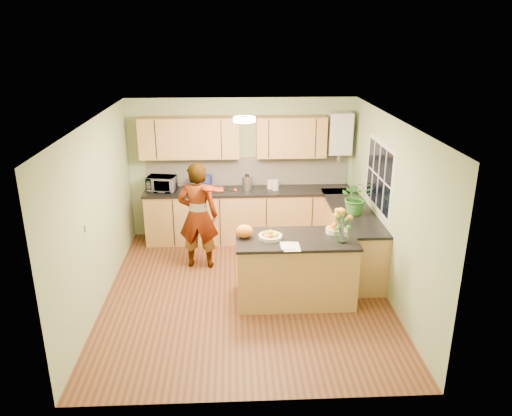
{
  "coord_description": "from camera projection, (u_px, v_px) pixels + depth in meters",
  "views": [
    {
      "loc": [
        -0.16,
        -6.4,
        3.61
      ],
      "look_at": [
        0.17,
        0.5,
        1.12
      ],
      "focal_mm": 35.0,
      "sensor_mm": 36.0,
      "label": 1
    }
  ],
  "objects": [
    {
      "name": "blue_box",
      "position": [
        202.0,
        183.0,
        8.71
      ],
      "size": [
        0.37,
        0.3,
        0.26
      ],
      "primitive_type": "cube",
      "rotation": [
        0.0,
        0.0,
        -0.18
      ],
      "color": "navy",
      "rests_on": "back_counter"
    },
    {
      "name": "window_right",
      "position": [
        379.0,
        176.0,
        7.37
      ],
      "size": [
        0.01,
        1.3,
        1.05
      ],
      "color": "silver",
      "rests_on": "wall_right"
    },
    {
      "name": "wall_front",
      "position": [
        252.0,
        294.0,
        4.71
      ],
      "size": [
        4.0,
        0.02,
        2.5
      ],
      "primitive_type": "cube",
      "color": "#92AB7A",
      "rests_on": "floor"
    },
    {
      "name": "violin",
      "position": [
        209.0,
        188.0,
        7.4
      ],
      "size": [
        0.69,
        0.6,
        0.17
      ],
      "primitive_type": null,
      "rotation": [
        0.17,
        0.0,
        -0.61
      ],
      "color": "#531205",
      "rests_on": "violinist"
    },
    {
      "name": "boiler",
      "position": [
        340.0,
        133.0,
        8.64
      ],
      "size": [
        0.4,
        0.3,
        0.86
      ],
      "color": "silver",
      "rests_on": "wall_back"
    },
    {
      "name": "wall_back",
      "position": [
        242.0,
        168.0,
        8.93
      ],
      "size": [
        4.0,
        0.02,
        2.5
      ],
      "primitive_type": "cube",
      "color": "#92AB7A",
      "rests_on": "floor"
    },
    {
      "name": "light_switch",
      "position": [
        86.0,
        227.0,
        6.15
      ],
      "size": [
        0.02,
        0.09,
        0.09
      ],
      "primitive_type": "cube",
      "color": "silver",
      "rests_on": "wall_left"
    },
    {
      "name": "wall_left",
      "position": [
        98.0,
        214.0,
        6.73
      ],
      "size": [
        0.02,
        4.5,
        2.5
      ],
      "primitive_type": "cube",
      "color": "#92AB7A",
      "rests_on": "floor"
    },
    {
      "name": "back_counter",
      "position": [
        248.0,
        215.0,
        8.92
      ],
      "size": [
        3.64,
        0.62,
        0.94
      ],
      "color": "#AC8245",
      "rests_on": "floor"
    },
    {
      "name": "flower_vase",
      "position": [
        344.0,
        217.0,
        6.49
      ],
      "size": [
        0.29,
        0.29,
        0.53
      ],
      "rotation": [
        0.0,
        0.0,
        0.25
      ],
      "color": "silver",
      "rests_on": "peninsula_island"
    },
    {
      "name": "papers",
      "position": [
        291.0,
        247.0,
        6.46
      ],
      "size": [
        0.22,
        0.3,
        0.01
      ],
      "primitive_type": "cube",
      "color": "white",
      "rests_on": "peninsula_island"
    },
    {
      "name": "fruit_dish",
      "position": [
        270.0,
        235.0,
        6.72
      ],
      "size": [
        0.32,
        0.32,
        0.11
      ],
      "color": "beige",
      "rests_on": "peninsula_island"
    },
    {
      "name": "floor",
      "position": [
        246.0,
        292.0,
        7.24
      ],
      "size": [
        4.5,
        4.5,
        0.0
      ],
      "primitive_type": "plane",
      "color": "#502917",
      "rests_on": "ground"
    },
    {
      "name": "wall_right",
      "position": [
        390.0,
        209.0,
        6.91
      ],
      "size": [
        0.02,
        4.5,
        2.5
      ],
      "primitive_type": "cube",
      "color": "#92AB7A",
      "rests_on": "floor"
    },
    {
      "name": "jar_white",
      "position": [
        275.0,
        185.0,
        8.72
      ],
      "size": [
        0.13,
        0.13,
        0.19
      ],
      "primitive_type": "cylinder",
      "rotation": [
        0.0,
        0.0,
        0.09
      ],
      "color": "silver",
      "rests_on": "back_counter"
    },
    {
      "name": "ceiling_lamp",
      "position": [
        244.0,
        119.0,
        6.69
      ],
      "size": [
        0.3,
        0.3,
        0.07
      ],
      "color": "#FFEABF",
      "rests_on": "ceiling"
    },
    {
      "name": "orange_bag",
      "position": [
        244.0,
        231.0,
        6.74
      ],
      "size": [
        0.27,
        0.24,
        0.18
      ],
      "primitive_type": "ellipsoid",
      "rotation": [
        0.0,
        0.0,
        -0.17
      ],
      "color": "orange",
      "rests_on": "peninsula_island"
    },
    {
      "name": "upper_cabinets",
      "position": [
        232.0,
        137.0,
        8.56
      ],
      "size": [
        3.2,
        0.34,
        0.7
      ],
      "color": "#AC8245",
      "rests_on": "wall_back"
    },
    {
      "name": "kettle",
      "position": [
        247.0,
        182.0,
        8.74
      ],
      "size": [
        0.17,
        0.17,
        0.33
      ],
      "rotation": [
        0.0,
        0.0,
        0.4
      ],
      "color": "#B1B0B5",
      "rests_on": "back_counter"
    },
    {
      "name": "orange_bowl",
      "position": [
        334.0,
        229.0,
        6.9
      ],
      "size": [
        0.24,
        0.24,
        0.14
      ],
      "color": "beige",
      "rests_on": "peninsula_island"
    },
    {
      "name": "right_counter",
      "position": [
        351.0,
        237.0,
        7.96
      ],
      "size": [
        0.62,
        2.24,
        0.94
      ],
      "color": "#AC8245",
      "rests_on": "floor"
    },
    {
      "name": "jar_cream",
      "position": [
        270.0,
        184.0,
        8.8
      ],
      "size": [
        0.12,
        0.12,
        0.16
      ],
      "primitive_type": "cylinder",
      "rotation": [
        0.0,
        0.0,
        0.15
      ],
      "color": "beige",
      "rests_on": "back_counter"
    },
    {
      "name": "microwave",
      "position": [
        162.0,
        184.0,
        8.65
      ],
      "size": [
        0.53,
        0.41,
        0.26
      ],
      "primitive_type": "imported",
      "rotation": [
        0.0,
        0.0,
        -0.19
      ],
      "color": "silver",
      "rests_on": "back_counter"
    },
    {
      "name": "splashback",
      "position": [
        248.0,
        171.0,
        8.94
      ],
      "size": [
        3.6,
        0.02,
        0.52
      ],
      "primitive_type": "cube",
      "color": "beige",
      "rests_on": "back_counter"
    },
    {
      "name": "ceiling",
      "position": [
        245.0,
        120.0,
        6.4
      ],
      "size": [
        4.0,
        4.5,
        0.02
      ],
      "primitive_type": "cube",
      "color": "white",
      "rests_on": "wall_back"
    },
    {
      "name": "potted_plant",
      "position": [
        357.0,
        197.0,
        7.54
      ],
      "size": [
        0.5,
        0.44,
        0.53
      ],
      "primitive_type": "imported",
      "rotation": [
        0.0,
        0.0,
        -0.04
      ],
      "color": "#317727",
      "rests_on": "right_counter"
    },
    {
      "name": "violinist",
      "position": [
        198.0,
        216.0,
        7.77
      ],
      "size": [
        0.67,
        0.47,
        1.72
      ],
      "primitive_type": "imported",
      "rotation": [
        0.0,
        0.0,
        3.04
      ],
      "color": "#ECAE90",
      "rests_on": "floor"
    },
    {
      "name": "peninsula_island",
      "position": [
        295.0,
        269.0,
        6.91
      ],
      "size": [
        1.64,
        0.84,
        0.94
      ],
      "color": "#AC8245",
      "rests_on": "floor"
    }
  ]
}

